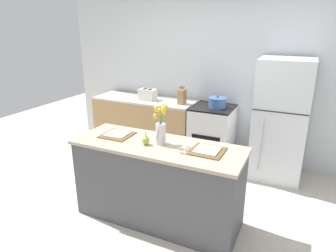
# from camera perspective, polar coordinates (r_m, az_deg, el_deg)

# --- Properties ---
(ground_plane) EXTENTS (10.00, 10.00, 0.00)m
(ground_plane) POSITION_cam_1_polar(r_m,az_deg,el_deg) (3.53, -1.81, -17.01)
(ground_plane) COLOR beige
(back_wall) EXTENTS (5.20, 0.08, 2.70)m
(back_wall) POSITION_cam_1_polar(r_m,az_deg,el_deg) (4.78, 9.14, 10.04)
(back_wall) COLOR silver
(back_wall) RESTS_ON ground_plane
(kitchen_island) EXTENTS (1.80, 0.66, 0.89)m
(kitchen_island) POSITION_cam_1_polar(r_m,az_deg,el_deg) (3.28, -1.90, -10.67)
(kitchen_island) COLOR #4C4C51
(kitchen_island) RESTS_ON ground_plane
(back_counter) EXTENTS (1.68, 0.60, 0.91)m
(back_counter) POSITION_cam_1_polar(r_m,az_deg,el_deg) (5.03, -4.35, 0.17)
(back_counter) COLOR tan
(back_counter) RESTS_ON ground_plane
(stove_range) EXTENTS (0.60, 0.61, 0.91)m
(stove_range) POSITION_cam_1_polar(r_m,az_deg,el_deg) (4.60, 8.33, -1.82)
(stove_range) COLOR silver
(stove_range) RESTS_ON ground_plane
(refrigerator) EXTENTS (0.68, 0.67, 1.66)m
(refrigerator) POSITION_cam_1_polar(r_m,az_deg,el_deg) (4.32, 20.66, 1.00)
(refrigerator) COLOR silver
(refrigerator) RESTS_ON ground_plane
(flower_vase) EXTENTS (0.15, 0.21, 0.43)m
(flower_vase) POSITION_cam_1_polar(r_m,az_deg,el_deg) (3.03, -1.41, -0.29)
(flower_vase) COLOR silver
(flower_vase) RESTS_ON kitchen_island
(pear_figurine) EXTENTS (0.08, 0.08, 0.13)m
(pear_figurine) POSITION_cam_1_polar(r_m,az_deg,el_deg) (3.07, -4.27, -2.63)
(pear_figurine) COLOR #9EBC47
(pear_figurine) RESTS_ON kitchen_island
(plate_setting_left) EXTENTS (0.32, 0.32, 0.02)m
(plate_setting_left) POSITION_cam_1_polar(r_m,az_deg,el_deg) (3.37, -9.60, -1.59)
(plate_setting_left) COLOR brown
(plate_setting_left) RESTS_ON kitchen_island
(plate_setting_right) EXTENTS (0.32, 0.32, 0.02)m
(plate_setting_right) POSITION_cam_1_polar(r_m,az_deg,el_deg) (2.93, 7.49, -4.66)
(plate_setting_right) COLOR brown
(plate_setting_right) RESTS_ON kitchen_island
(toaster) EXTENTS (0.28, 0.18, 0.17)m
(toaster) POSITION_cam_1_polar(r_m,az_deg,el_deg) (4.82, -3.91, 6.03)
(toaster) COLOR silver
(toaster) RESTS_ON back_counter
(cooking_pot) EXTENTS (0.26, 0.26, 0.17)m
(cooking_pot) POSITION_cam_1_polar(r_m,az_deg,el_deg) (4.42, 9.40, 4.45)
(cooking_pot) COLOR #386093
(cooking_pot) RESTS_ON stove_range
(knife_block) EXTENTS (0.10, 0.14, 0.27)m
(knife_block) POSITION_cam_1_polar(r_m,az_deg,el_deg) (4.56, 2.67, 5.62)
(knife_block) COLOR #A37547
(knife_block) RESTS_ON back_counter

